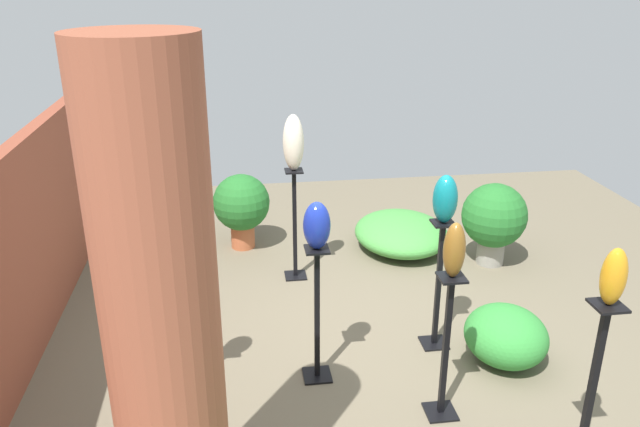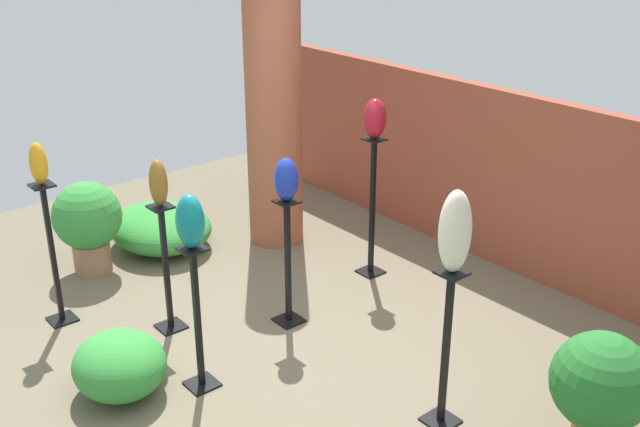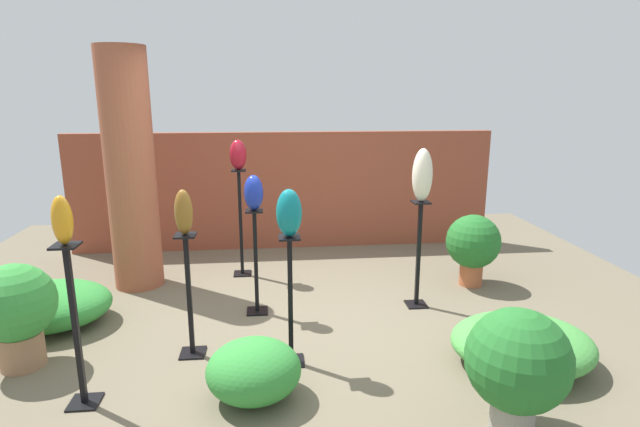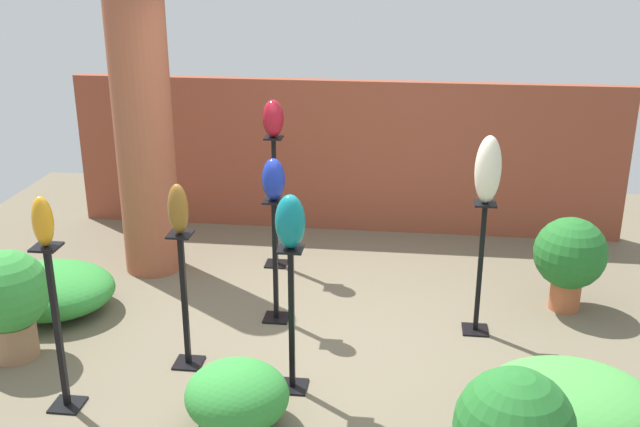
% 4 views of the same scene
% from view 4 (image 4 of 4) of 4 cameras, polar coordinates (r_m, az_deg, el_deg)
% --- Properties ---
extents(ground_plane, '(8.00, 8.00, 0.00)m').
position_cam_4_polar(ground_plane, '(5.70, -0.55, -9.98)').
color(ground_plane, '#6B604C').
extents(brick_wall_back, '(5.60, 0.12, 1.56)m').
position_cam_4_polar(brick_wall_back, '(7.68, 1.87, 4.37)').
color(brick_wall_back, brown).
rests_on(brick_wall_back, ground).
extents(brick_pillar, '(0.51, 0.51, 2.52)m').
position_cam_4_polar(brick_pillar, '(6.74, -13.25, 5.83)').
color(brick_pillar, '#9E5138').
rests_on(brick_pillar, ground).
extents(pedestal_ivory, '(0.20, 0.20, 1.06)m').
position_cam_4_polar(pedestal_ivory, '(5.81, 12.06, -4.56)').
color(pedestal_ivory, black).
rests_on(pedestal_ivory, ground).
extents(pedestal_teal, '(0.20, 0.20, 1.03)m').
position_cam_4_polar(pedestal_teal, '(4.99, -2.17, -8.60)').
color(pedestal_teal, black).
rests_on(pedestal_teal, ground).
extents(pedestal_cobalt, '(0.20, 0.20, 1.01)m').
position_cam_4_polar(pedestal_cobalt, '(5.88, -3.42, -4.05)').
color(pedestal_cobalt, black).
rests_on(pedestal_cobalt, ground).
extents(pedestal_bronze, '(0.20, 0.20, 1.01)m').
position_cam_4_polar(pedestal_bronze, '(5.34, -10.26, -7.01)').
color(pedestal_bronze, black).
rests_on(pedestal_bronze, ground).
extents(pedestal_amber, '(0.20, 0.20, 1.13)m').
position_cam_4_polar(pedestal_amber, '(5.05, -19.31, -8.80)').
color(pedestal_amber, black).
rests_on(pedestal_amber, ground).
extents(pedestal_ruby, '(0.20, 0.20, 1.23)m').
position_cam_4_polar(pedestal_ruby, '(6.83, -3.45, 0.43)').
color(pedestal_ruby, black).
rests_on(pedestal_ruby, ground).
extents(art_vase_ivory, '(0.19, 0.19, 0.50)m').
position_cam_4_polar(art_vase_ivory, '(5.52, 12.68, 3.29)').
color(art_vase_ivory, beige).
rests_on(art_vase_ivory, pedestal_ivory).
extents(art_vase_teal, '(0.19, 0.18, 0.36)m').
position_cam_4_polar(art_vase_teal, '(4.68, -2.29, -0.63)').
color(art_vase_teal, '#0F727A').
rests_on(art_vase_teal, pedestal_teal).
extents(art_vase_cobalt, '(0.18, 0.18, 0.33)m').
position_cam_4_polar(art_vase_cobalt, '(5.62, -3.57, 2.61)').
color(art_vase_cobalt, '#192D9E').
rests_on(art_vase_cobalt, pedestal_cobalt).
extents(art_vase_bronze, '(0.14, 0.13, 0.35)m').
position_cam_4_polar(art_vase_bronze, '(5.05, -10.76, 0.34)').
color(art_vase_bronze, brown).
rests_on(art_vase_bronze, pedestal_bronze).
extents(art_vase_amber, '(0.12, 0.13, 0.32)m').
position_cam_4_polar(art_vase_amber, '(4.74, -20.37, -0.57)').
color(art_vase_amber, orange).
rests_on(art_vase_amber, pedestal_amber).
extents(art_vase_ruby, '(0.19, 0.19, 0.33)m').
position_cam_4_polar(art_vase_ruby, '(6.60, -3.60, 7.24)').
color(art_vase_ruby, maroon).
rests_on(art_vase_ruby, pedestal_ruby).
extents(potted_plant_walkway_edge, '(0.58, 0.58, 0.79)m').
position_cam_4_polar(potted_plant_walkway_edge, '(6.36, 18.50, -3.09)').
color(potted_plant_walkway_edge, '#B25B38').
rests_on(potted_plant_walkway_edge, ground).
extents(potted_plant_front_right, '(0.59, 0.59, 0.82)m').
position_cam_4_polar(potted_plant_front_right, '(5.78, -22.67, -5.90)').
color(potted_plant_front_right, '#936B4C').
rests_on(potted_plant_front_right, ground).
extents(foliage_bed_east, '(1.10, 0.96, 0.34)m').
position_cam_4_polar(foliage_bed_east, '(5.02, 18.59, -13.45)').
color(foliage_bed_east, '#479942').
rests_on(foliage_bed_east, ground).
extents(foliage_bed_west, '(1.05, 0.90, 0.38)m').
position_cam_4_polar(foliage_bed_west, '(6.49, -19.85, -5.48)').
color(foliage_bed_west, '#338C38').
rests_on(foliage_bed_west, ground).
extents(foliage_bed_center, '(0.65, 0.60, 0.42)m').
position_cam_4_polar(foliage_bed_center, '(4.79, -6.34, -13.61)').
color(foliage_bed_center, '#338C38').
rests_on(foliage_bed_center, ground).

